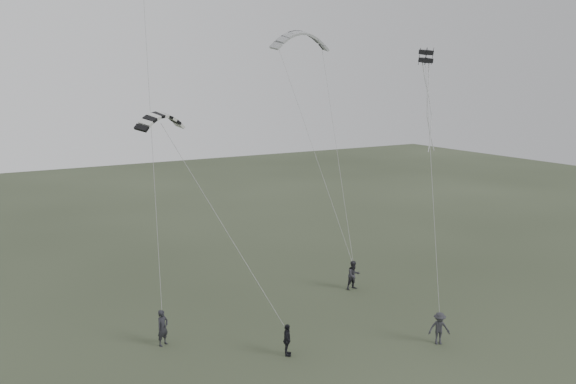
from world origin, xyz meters
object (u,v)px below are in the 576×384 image
flyer_left (163,328)px  flyer_center (287,340)px  kite_striped (160,115)px  flyer_right (354,275)px  kite_box (426,56)px  kite_pale_large (301,33)px  flyer_far (439,328)px

flyer_left → flyer_center: bearing=-67.3°
kite_striped → flyer_right: bearing=-23.3°
flyer_right → kite_box: bearing=-51.9°
flyer_center → flyer_left: bearing=82.9°
kite_pale_large → kite_striped: size_ratio=1.59×
flyer_center → kite_pale_large: size_ratio=0.37×
flyer_left → flyer_center: (4.88, -4.12, -0.13)m
flyer_far → flyer_left: bearing=179.2°
flyer_center → flyer_far: bearing=-77.9°
kite_striped → kite_box: 15.30m
flyer_left → flyer_center: 6.39m
flyer_left → kite_box: bearing=-33.5°
flyer_left → flyer_center: flyer_left is taller
flyer_right → flyer_left: bearing=-171.9°
flyer_right → flyer_center: size_ratio=1.17×
flyer_left → kite_striped: (0.62, 0.83, 10.62)m
flyer_right → flyer_far: flyer_right is taller
flyer_far → kite_box: kite_box is taller
flyer_far → kite_striped: size_ratio=0.61×
flyer_center → kite_pale_large: bearing=-0.5°
flyer_left → kite_pale_large: (13.60, 9.00, 15.61)m
flyer_right → kite_pale_large: (0.54, 7.53, 15.60)m
flyer_center → kite_pale_large: 22.27m
flyer_right → kite_pale_large: bearing=87.5°
kite_pale_large → flyer_far: bearing=-91.8°
flyer_left → kite_striped: 10.67m
flyer_left → kite_pale_large: 22.58m
kite_pale_large → kite_box: bearing=-77.2°
flyer_left → kite_pale_large: kite_pale_large is taller
kite_box → kite_pale_large: bearing=102.1°
flyer_far → kite_striped: (-11.56, 7.76, 10.70)m
flyer_left → kite_pale_large: bearing=6.4°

